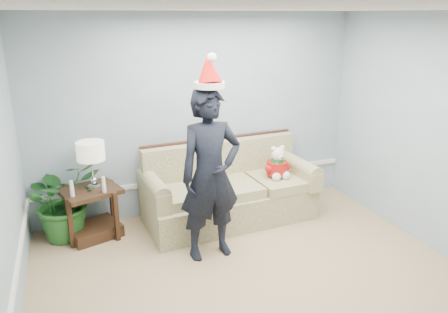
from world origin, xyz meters
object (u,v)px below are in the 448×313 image
(sofa, at_px, (228,192))
(man, at_px, (210,175))
(table_lamp, at_px, (91,153))
(teddy_bear, at_px, (277,166))
(side_table, at_px, (93,218))
(houseplant, at_px, (64,199))

(sofa, distance_m, man, 1.14)
(table_lamp, height_order, teddy_bear, table_lamp)
(man, bearing_deg, sofa, 53.02)
(table_lamp, xyz_separation_m, teddy_bear, (2.38, -0.23, -0.38))
(side_table, relative_size, teddy_bear, 1.77)
(table_lamp, xyz_separation_m, houseplant, (-0.37, 0.09, -0.58))
(table_lamp, bearing_deg, houseplant, 166.18)
(sofa, xyz_separation_m, table_lamp, (-1.71, 0.10, 0.72))
(houseplant, distance_m, teddy_bear, 2.77)
(teddy_bear, bearing_deg, side_table, 173.33)
(sofa, bearing_deg, table_lamp, 172.49)
(side_table, relative_size, table_lamp, 1.36)
(table_lamp, bearing_deg, teddy_bear, -5.43)
(side_table, bearing_deg, houseplant, 161.49)
(sofa, distance_m, teddy_bear, 0.76)
(houseplant, relative_size, teddy_bear, 2.22)
(sofa, relative_size, teddy_bear, 5.07)
(sofa, xyz_separation_m, side_table, (-1.76, 0.08, -0.12))
(houseplant, relative_size, man, 0.52)
(sofa, bearing_deg, houseplant, 170.59)
(side_table, relative_size, man, 0.41)
(houseplant, xyz_separation_m, man, (1.56, -1.01, 0.47))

